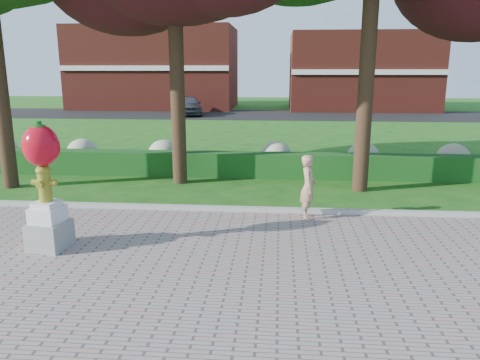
{
  "coord_description": "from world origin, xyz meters",
  "views": [
    {
      "loc": [
        1.08,
        -8.15,
        3.54
      ],
      "look_at": [
        0.32,
        1.0,
        1.32
      ],
      "focal_mm": 35.0,
      "sensor_mm": 36.0,
      "label": 1
    }
  ],
  "objects": [
    {
      "name": "ground",
      "position": [
        0.0,
        0.0,
        0.0
      ],
      "size": [
        100.0,
        100.0,
        0.0
      ],
      "primitive_type": "plane",
      "color": "#185014",
      "rests_on": "ground"
    },
    {
      "name": "curb",
      "position": [
        0.0,
        3.0,
        0.07
      ],
      "size": [
        40.0,
        0.18,
        0.15
      ],
      "primitive_type": "cube",
      "color": "#ADADA5",
      "rests_on": "ground"
    },
    {
      "name": "lawn_hedge",
      "position": [
        0.0,
        7.0,
        0.4
      ],
      "size": [
        24.0,
        0.7,
        0.8
      ],
      "primitive_type": "cube",
      "color": "#164D19",
      "rests_on": "ground"
    },
    {
      "name": "hydrangea_row",
      "position": [
        0.57,
        8.0,
        0.55
      ],
      "size": [
        20.1,
        1.1,
        0.99
      ],
      "color": "#A8B086",
      "rests_on": "ground"
    },
    {
      "name": "street",
      "position": [
        0.0,
        28.0,
        0.01
      ],
      "size": [
        50.0,
        8.0,
        0.02
      ],
      "primitive_type": "cube",
      "color": "black",
      "rests_on": "ground"
    },
    {
      "name": "building_left",
      "position": [
        -10.0,
        34.0,
        3.5
      ],
      "size": [
        14.0,
        8.0,
        7.0
      ],
      "primitive_type": "cube",
      "color": "maroon",
      "rests_on": "ground"
    },
    {
      "name": "building_right",
      "position": [
        8.0,
        34.0,
        3.2
      ],
      "size": [
        12.0,
        8.0,
        6.4
      ],
      "primitive_type": "cube",
      "color": "maroon",
      "rests_on": "ground"
    },
    {
      "name": "hydrant_sculpture",
      "position": [
        -3.4,
        0.23,
        1.38
      ],
      "size": [
        0.79,
        0.79,
        2.52
      ],
      "rotation": [
        0.0,
        0.0,
        -0.17
      ],
      "color": "gray",
      "rests_on": "walkway"
    },
    {
      "name": "woman",
      "position": [
        1.79,
        2.6,
        0.8
      ],
      "size": [
        0.39,
        0.57,
        1.53
      ],
      "primitive_type": "imported",
      "rotation": [
        0.0,
        0.0,
        1.53
      ],
      "color": "tan",
      "rests_on": "walkway"
    },
    {
      "name": "parked_car",
      "position": [
        -5.78,
        27.25,
        0.76
      ],
      "size": [
        2.8,
        4.62,
        1.47
      ],
      "primitive_type": "imported",
      "rotation": [
        0.0,
        0.0,
        0.26
      ],
      "color": "#42444A",
      "rests_on": "street"
    }
  ]
}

